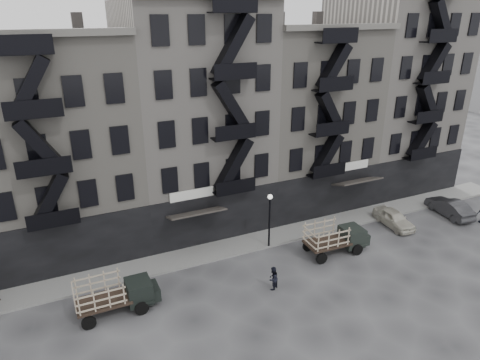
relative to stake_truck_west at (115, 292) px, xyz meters
name	(u,v)px	position (x,y,z in m)	size (l,w,h in m)	color
ground	(247,276)	(8.47, 0.00, -1.33)	(140.00, 140.00, 0.00)	#38383A
sidewalk	(225,248)	(8.47, 3.75, -1.26)	(55.00, 2.50, 0.15)	slate
building_midwest	(58,146)	(-1.53, 9.83, 6.17)	(10.00, 11.35, 16.20)	gray
building_center	(193,118)	(8.47, 9.82, 7.17)	(10.00, 11.35, 18.20)	#9F9992
building_mideast	(302,118)	(18.47, 9.83, 6.17)	(10.00, 11.35, 16.20)	gray
building_east	(391,92)	(28.47, 9.82, 7.67)	(10.00, 11.35, 19.20)	#9F9992
lamp_post	(270,214)	(11.47, 2.60, 1.45)	(0.36, 0.36, 4.28)	black
stake_truck_west	(115,292)	(0.00, 0.00, 0.00)	(4.67, 1.96, 2.34)	black
stake_truck_east	(336,236)	(15.44, -0.01, 0.03)	(4.85, 2.17, 2.39)	black
car_east	(394,218)	(22.27, 1.35, -0.66)	(1.58, 3.92, 1.34)	#BAB6A7
car_far	(450,207)	(27.97, 0.84, -0.61)	(1.54, 4.41, 1.45)	#28282B
pedestrian_mid	(273,278)	(9.29, -1.94, -0.55)	(0.76, 0.59, 1.57)	black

